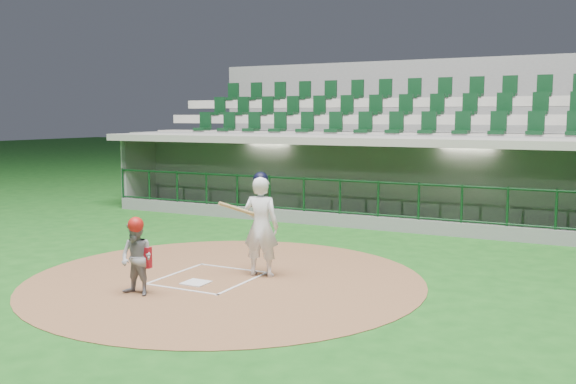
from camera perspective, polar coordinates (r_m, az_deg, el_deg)
name	(u,v)px	position (r m, az deg, el deg)	size (l,w,h in m)	color
ground	(218,275)	(12.12, -6.27, -7.37)	(120.00, 120.00, 0.00)	#164D16
dirt_circle	(225,279)	(11.80, -5.58, -7.72)	(7.20, 7.20, 0.01)	brown
home_plate	(196,283)	(11.56, -8.20, -7.99)	(0.43, 0.43, 0.02)	silver
batter_box_chalk	(209,278)	(11.88, -7.07, -7.59)	(1.55, 1.80, 0.01)	white
dugout_structure	(366,185)	(18.88, 6.93, 0.64)	(16.40, 3.70, 3.00)	slate
seating_deck	(397,162)	(21.76, 9.64, 2.63)	(17.00, 6.72, 5.15)	gray
batter	(261,224)	(11.79, -2.43, -2.90)	(0.91, 0.92, 1.93)	white
catcher	(137,257)	(10.87, -13.29, -5.63)	(0.61, 0.48, 1.31)	gray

